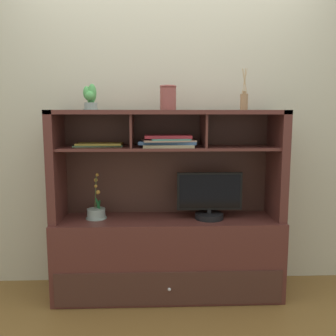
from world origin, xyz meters
The scene contains 10 objects.
floor_plane centered at (0.00, 0.00, -0.01)m, with size 6.00×6.00×0.02m, color brown.
back_wall centered at (0.00, 0.26, 1.40)m, with size 6.00×0.02×2.80m, color beige.
media_console centered at (0.00, 0.01, 0.43)m, with size 1.69×0.48×1.39m.
tv_monitor centered at (0.31, -0.04, 0.75)m, with size 0.48×0.21×0.35m.
potted_orchid centered at (-0.54, 0.00, 0.64)m, with size 0.15×0.15×0.34m.
magazine_stack_left centered at (-0.51, 0.04, 1.14)m, with size 0.36×0.19×0.03m.
magazine_stack_centre centered at (0.00, -0.03, 1.17)m, with size 0.41×0.29×0.08m.
diffuser_bottle centered at (0.55, -0.02, 1.46)m, with size 0.06×0.06×0.30m.
potted_succulent centered at (-0.55, -0.02, 1.48)m, with size 0.10×0.11×0.18m.
ceramic_vase centered at (0.00, -0.01, 1.48)m, with size 0.12×0.12×0.18m.
Camera 1 is at (-0.10, -2.67, 1.36)m, focal length 39.15 mm.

